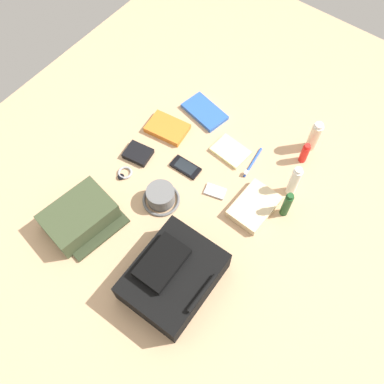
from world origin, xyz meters
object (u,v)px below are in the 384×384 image
(toiletry_pouch, at_px, (80,217))
(toothpaste_tube, at_px, (294,181))
(lotion_bottle, at_px, (315,136))
(notepad, at_px, (231,151))
(media_player, at_px, (215,191))
(backpack, at_px, (173,276))
(wallet, at_px, (138,154))
(paperback_novel, at_px, (205,112))
(shampoo_bottle, at_px, (287,205))
(sunscreen_spray, at_px, (305,153))
(bucket_hat, at_px, (161,196))
(cell_phone, at_px, (186,167))
(wristwatch, at_px, (125,173))
(folded_towel, at_px, (254,206))
(toothbrush, at_px, (252,164))
(travel_guidebook, at_px, (167,128))

(toiletry_pouch, height_order, toothpaste_tube, toothpaste_tube)
(lotion_bottle, xyz_separation_m, notepad, (0.24, -0.26, -0.07))
(toiletry_pouch, xyz_separation_m, media_player, (-0.43, 0.34, -0.04))
(backpack, height_order, wallet, backpack)
(paperback_novel, distance_m, media_player, 0.41)
(shampoo_bottle, bearing_deg, backpack, -19.56)
(toothpaste_tube, bearing_deg, paperback_novel, -102.07)
(lotion_bottle, distance_m, toothpaste_tube, 0.25)
(backpack, xyz_separation_m, sunscreen_spray, (-0.75, 0.10, -0.01))
(bucket_hat, height_order, paperback_novel, bucket_hat)
(cell_phone, distance_m, wristwatch, 0.26)
(media_player, bearing_deg, shampoo_bottle, 108.20)
(media_player, height_order, folded_towel, folded_towel)
(toiletry_pouch, xyz_separation_m, folded_towel, (-0.46, 0.50, -0.03))
(sunscreen_spray, height_order, paperback_novel, sunscreen_spray)
(shampoo_bottle, distance_m, wristwatch, 0.68)
(wristwatch, bearing_deg, toothpaste_tube, 120.69)
(lotion_bottle, distance_m, toothbrush, 0.29)
(bucket_hat, relative_size, lotion_bottle, 0.98)
(sunscreen_spray, distance_m, wallet, 0.71)
(lotion_bottle, xyz_separation_m, toothpaste_tube, (0.24, 0.04, 0.01))
(backpack, xyz_separation_m, toothpaste_tube, (-0.59, 0.14, 0.02))
(toiletry_pouch, bearing_deg, folded_towel, 132.58)
(shampoo_bottle, bearing_deg, travel_guidebook, -93.30)
(sunscreen_spray, relative_size, travel_guidebook, 0.57)
(toiletry_pouch, bearing_deg, bucket_hat, 145.14)
(sunscreen_spray, relative_size, toothbrush, 0.66)
(toothpaste_tube, xyz_separation_m, travel_guidebook, (0.07, -0.60, -0.07))
(backpack, distance_m, wristwatch, 0.51)
(shampoo_bottle, distance_m, travel_guidebook, 0.63)
(wristwatch, bearing_deg, bucket_hat, 89.35)
(sunscreen_spray, height_order, toothbrush, sunscreen_spray)
(toothpaste_tube, height_order, toothbrush, toothpaste_tube)
(backpack, xyz_separation_m, paperback_novel, (-0.70, -0.38, -0.06))
(toothbrush, bearing_deg, wallet, -58.24)
(lotion_bottle, distance_m, shampoo_bottle, 0.35)
(toiletry_pouch, bearing_deg, backpack, 94.17)
(toiletry_pouch, xyz_separation_m, toothbrush, (-0.63, 0.38, -0.04))
(bucket_hat, relative_size, folded_towel, 0.77)
(toothpaste_tube, xyz_separation_m, paperback_novel, (-0.11, -0.52, -0.07))
(sunscreen_spray, bearing_deg, notepad, -59.90)
(toiletry_pouch, bearing_deg, travel_guidebook, -178.14)
(toiletry_pouch, distance_m, wristwatch, 0.27)
(sunscreen_spray, bearing_deg, lotion_bottle, -175.66)
(toothbrush, height_order, notepad, toothbrush)
(media_player, bearing_deg, lotion_bottle, 155.57)
(travel_guidebook, distance_m, notepad, 0.30)
(toiletry_pouch, xyz_separation_m, notepad, (-0.63, 0.28, -0.04))
(bucket_hat, height_order, notepad, bucket_hat)
(cell_phone, xyz_separation_m, folded_towel, (-0.02, 0.34, 0.01))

